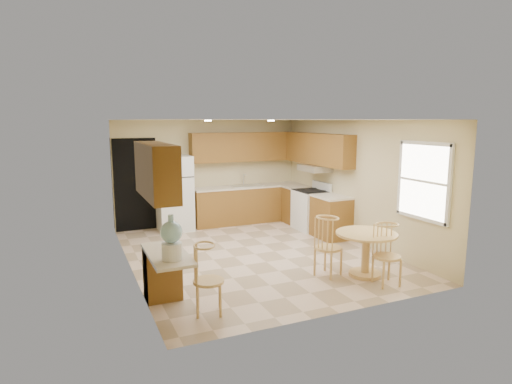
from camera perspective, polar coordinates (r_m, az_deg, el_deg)
name	(u,v)px	position (r m, az deg, el deg)	size (l,w,h in m)	color
floor	(255,254)	(8.15, -0.14, -8.26)	(5.50, 5.50, 0.00)	beige
ceiling	(255,120)	(7.76, -0.15, 9.61)	(4.50, 5.50, 0.02)	white
wall_back	(209,172)	(10.41, -6.22, 2.64)	(4.50, 0.02, 2.50)	#CEC18B
wall_front	(342,220)	(5.49, 11.43, -3.69)	(4.50, 0.02, 2.50)	#CEC18B
wall_left	(129,197)	(7.27, -16.63, -0.69)	(0.02, 5.50, 2.50)	#CEC18B
wall_right	(355,182)	(8.99, 13.12, 1.35)	(0.02, 5.50, 2.50)	#CEC18B
doorway	(136,185)	(10.04, -15.74, 0.93)	(0.90, 0.02, 2.10)	black
base_cab_back	(248,205)	(10.56, -1.12, -1.69)	(2.75, 0.60, 0.87)	brown
counter_back	(248,186)	(10.48, -1.12, 0.75)	(2.75, 0.63, 0.04)	beige
base_cab_right_a	(298,206)	(10.49, 5.57, -1.80)	(0.60, 0.59, 0.87)	brown
counter_right_a	(298,187)	(10.41, 5.61, 0.65)	(0.63, 0.59, 0.04)	beige
base_cab_right_b	(331,218)	(9.28, 9.97, -3.40)	(0.60, 0.80, 0.87)	brown
counter_right_b	(332,197)	(9.19, 10.05, -0.64)	(0.63, 0.80, 0.04)	beige
upper_cab_back	(245,147)	(10.50, -1.43, 6.04)	(2.75, 0.33, 0.70)	brown
upper_cab_right	(318,149)	(9.83, 8.24, 5.70)	(0.33, 2.42, 0.70)	brown
upper_cab_left	(156,171)	(5.64, -13.18, 2.78)	(0.33, 1.40, 0.70)	brown
sink	(247,186)	(10.46, -1.25, 0.86)	(0.78, 0.44, 0.01)	silver
range_hood	(315,168)	(9.79, 7.85, 3.17)	(0.50, 0.76, 0.14)	silver
desk_pedestal	(162,273)	(6.27, -12.37, -10.56)	(0.48, 0.42, 0.72)	brown
desk_top	(167,254)	(5.79, -11.75, -8.15)	(0.50, 1.20, 0.04)	beige
window	(424,181)	(7.55, 21.47, 1.35)	(0.06, 1.12, 1.30)	white
can_light_a	(208,121)	(8.71, -6.42, 9.44)	(0.14, 0.14, 0.02)	white
can_light_b	(271,121)	(9.22, 2.02, 9.50)	(0.14, 0.14, 0.02)	white
refrigerator	(174,193)	(9.89, -10.82, -0.17)	(0.75, 0.73, 1.71)	white
stove	(311,209)	(9.90, 7.36, -2.32)	(0.65, 0.76, 1.09)	white
dining_table	(366,248)	(7.15, 14.45, -7.19)	(0.97, 0.97, 0.72)	#DAB16D
chair_table_a	(332,242)	(6.92, 10.07, -6.53)	(0.43, 0.55, 0.97)	#DAB16D
chair_table_b	(391,250)	(6.76, 17.62, -7.42)	(0.41, 0.41, 0.93)	#DAB16D
chair_desk	(210,274)	(5.56, -6.09, -10.85)	(0.40, 0.52, 0.92)	#DAB16D
water_crock	(172,240)	(5.44, -11.20, -6.24)	(0.28, 0.28, 0.57)	white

